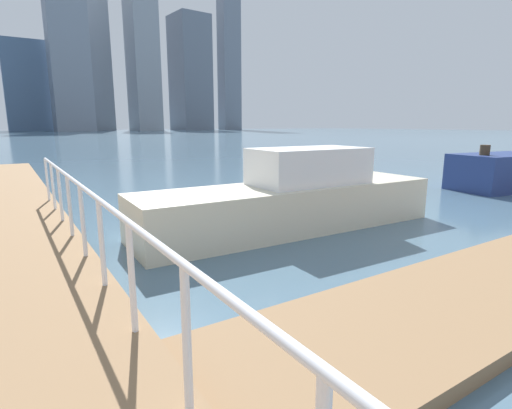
% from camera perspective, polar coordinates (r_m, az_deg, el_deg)
% --- Properties ---
extents(ground_plane, '(300.00, 300.00, 0.00)m').
position_cam_1_polar(ground_plane, '(13.20, -14.41, 1.21)').
color(ground_plane, slate).
extents(dock_piling_3, '(0.32, 0.32, 1.60)m').
position_cam_1_polar(dock_piling_3, '(15.52, 29.98, 4.52)').
color(dock_piling_3, '#473826').
rests_on(dock_piling_3, ground_plane).
extents(moored_boat_0, '(7.05, 1.92, 1.78)m').
position_cam_1_polar(moored_boat_0, '(8.78, 5.61, 0.79)').
color(moored_boat_0, beige).
rests_on(moored_boat_0, ground_plane).
extents(skyline_tower_2, '(13.50, 10.37, 27.31)m').
position_cam_1_polar(skyline_tower_2, '(147.61, -30.07, 14.50)').
color(skyline_tower_2, slate).
rests_on(skyline_tower_2, ground_plane).
extents(skyline_tower_3, '(11.53, 7.73, 43.12)m').
position_cam_1_polar(skyline_tower_3, '(139.02, -25.44, 18.49)').
color(skyline_tower_3, gray).
rests_on(skyline_tower_3, ground_plane).
extents(skyline_tower_4, '(11.19, 8.81, 43.03)m').
position_cam_1_polar(skyline_tower_4, '(155.50, -22.31, 17.87)').
color(skyline_tower_4, '#8C939E').
rests_on(skyline_tower_4, ground_plane).
extents(skyline_tower_5, '(8.73, 12.20, 43.73)m').
position_cam_1_polar(skyline_tower_5, '(148.67, -16.04, 18.73)').
color(skyline_tower_5, '#8C939E').
rests_on(skyline_tower_5, ground_plane).
extents(skyline_tower_6, '(13.05, 14.26, 41.27)m').
position_cam_1_polar(skyline_tower_6, '(157.61, -9.48, 18.12)').
color(skyline_tower_6, slate).
rests_on(skyline_tower_6, ground_plane).
extents(skyline_tower_7, '(7.76, 8.06, 60.84)m').
position_cam_1_polar(skyline_tower_7, '(168.39, -3.93, 21.18)').
color(skyline_tower_7, slate).
rests_on(skyline_tower_7, ground_plane).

